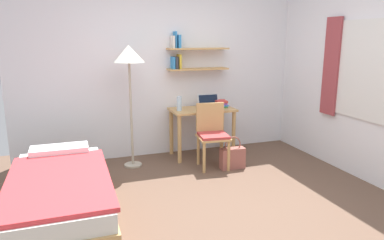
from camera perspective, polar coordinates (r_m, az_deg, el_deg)
ground_plane at (r=3.81m, az=4.51°, el=-14.10°), size 5.28×5.28×0.00m
wall_back at (r=5.32m, az=-3.99°, el=8.40°), size 4.40×0.27×2.60m
wall_right at (r=4.64m, az=28.37°, el=6.17°), size 0.10×4.40×2.60m
bed at (r=3.71m, az=-20.25°, el=-11.54°), size 0.91×1.85×0.54m
desk at (r=5.26m, az=1.63°, el=0.24°), size 0.93×0.52×0.72m
desk_chair at (r=4.83m, az=3.24°, el=-2.03°), size 0.45×0.45×0.86m
standing_lamp at (r=4.75m, az=-10.05°, el=9.36°), size 0.40×0.40×1.64m
laptop at (r=5.27m, az=2.77°, el=2.50°), size 0.33×0.21×0.21m
water_bottle at (r=5.06m, az=-2.06°, el=2.64°), size 0.07×0.07×0.21m
book_stack at (r=5.34m, az=4.60°, el=2.62°), size 0.19×0.23×0.11m
handbag at (r=4.87m, az=6.48°, el=-5.97°), size 0.34×0.13×0.45m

